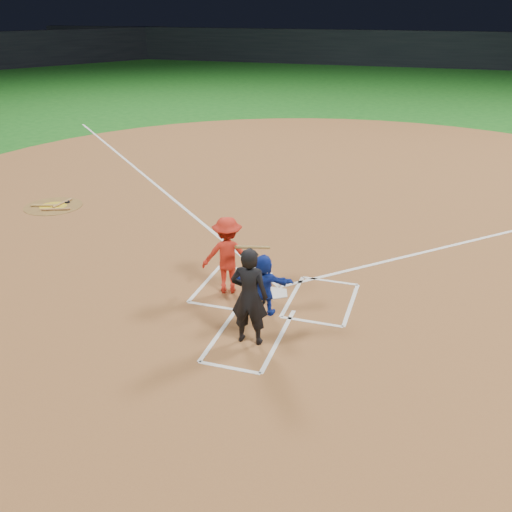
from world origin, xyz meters
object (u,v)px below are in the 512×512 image
(home_plate, at_px, (275,293))
(batter_at_plate, at_px, (228,255))
(umpire, at_px, (249,296))
(on_deck_circle, at_px, (53,206))
(catcher, at_px, (263,285))

(home_plate, bearing_deg, batter_at_plate, 10.55)
(umpire, bearing_deg, on_deck_circle, -35.93)
(umpire, bearing_deg, batter_at_plate, -61.25)
(on_deck_circle, xyz_separation_m, umpire, (7.93, -5.24, 0.91))
(on_deck_circle, height_order, umpire, umpire)
(catcher, distance_m, batter_at_plate, 1.21)
(home_plate, bearing_deg, catcher, 89.69)
(home_plate, distance_m, on_deck_circle, 8.54)
(on_deck_circle, bearing_deg, batter_at_plate, -27.05)
(on_deck_circle, distance_m, catcher, 8.93)
(on_deck_circle, relative_size, umpire, 0.93)
(on_deck_circle, bearing_deg, umpire, -33.47)
(on_deck_circle, bearing_deg, home_plate, -22.94)
(home_plate, relative_size, on_deck_circle, 0.35)
(umpire, relative_size, batter_at_plate, 1.11)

